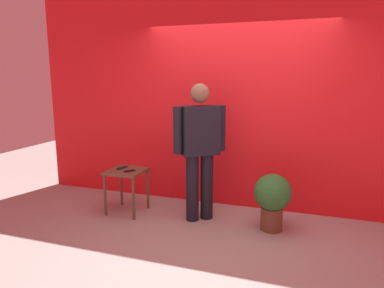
% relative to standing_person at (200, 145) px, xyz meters
% --- Properties ---
extents(ground_plane, '(12.00, 12.00, 0.00)m').
position_rel_standing_person_xyz_m(ground_plane, '(0.32, -0.55, -0.97)').
color(ground_plane, '#9E9991').
extents(back_wall_red, '(6.09, 0.12, 3.06)m').
position_rel_standing_person_xyz_m(back_wall_red, '(0.32, 0.68, 0.56)').
color(back_wall_red, red).
rests_on(back_wall_red, ground_plane).
extents(standing_person, '(0.61, 0.51, 1.73)m').
position_rel_standing_person_xyz_m(standing_person, '(0.00, 0.00, 0.00)').
color(standing_person, black).
rests_on(standing_person, ground_plane).
extents(side_table, '(0.48, 0.48, 0.59)m').
position_rel_standing_person_xyz_m(side_table, '(-1.00, -0.08, -0.48)').
color(side_table, brown).
rests_on(side_table, ground_plane).
extents(cell_phone, '(0.14, 0.16, 0.01)m').
position_rel_standing_person_xyz_m(cell_phone, '(-0.93, -0.12, -0.38)').
color(cell_phone, black).
rests_on(cell_phone, side_table).
extents(tv_remote, '(0.08, 0.18, 0.02)m').
position_rel_standing_person_xyz_m(tv_remote, '(-1.09, -0.03, -0.37)').
color(tv_remote, black).
rests_on(tv_remote, side_table).
extents(potted_plant, '(0.44, 0.44, 0.69)m').
position_rel_standing_person_xyz_m(potted_plant, '(0.91, -0.03, -0.56)').
color(potted_plant, brown).
rests_on(potted_plant, ground_plane).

